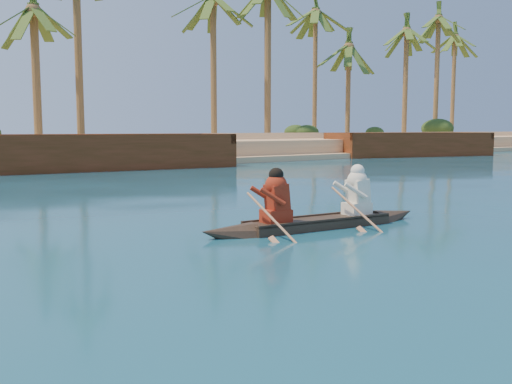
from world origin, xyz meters
TOP-DOWN VIEW (x-y plane):
  - palm_grove at (0.00, 35.00)m, footprint 110.00×14.00m
  - shrub_cluster at (0.00, 31.50)m, footprint 100.00×6.00m
  - canoe at (-4.08, 3.23)m, footprint 5.44×1.40m
  - barge_mid at (0.04, 22.89)m, footprint 13.10×5.97m
  - barge_right at (23.93, 22.00)m, footprint 13.27×7.64m

SIDE VIEW (x-z plane):
  - canoe at x=-4.08m, z-range -0.46..1.03m
  - barge_right at x=23.93m, z-range -0.31..1.78m
  - barge_mid at x=0.04m, z-range -0.32..1.79m
  - shrub_cluster at x=0.00m, z-range 0.00..2.40m
  - palm_grove at x=0.00m, z-range 0.00..16.00m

